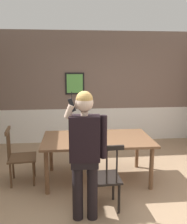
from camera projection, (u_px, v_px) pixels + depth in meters
name	position (u px, v px, depth m)	size (l,w,h in m)	color
ground_plane	(114.00, 196.00, 3.90)	(6.44, 6.44, 0.00)	#9E7F60
room_back_partition	(94.00, 90.00, 6.49)	(5.47, 0.17, 2.84)	#756056
dining_table	(97.00, 142.00, 4.36)	(1.90, 1.12, 0.76)	brown
chair_near_window	(20.00, 156.00, 4.28)	(0.50, 0.50, 0.97)	#513823
chair_by_doorway	(104.00, 177.00, 3.49)	(0.47, 0.47, 0.99)	black
person_figure	(85.00, 148.00, 3.16)	(0.55, 0.24, 1.71)	black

